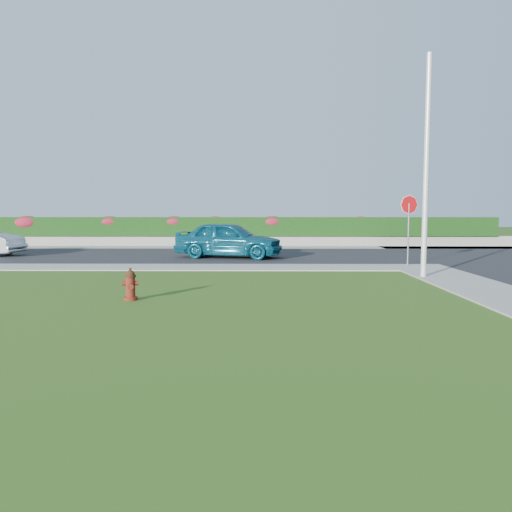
{
  "coord_description": "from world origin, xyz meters",
  "views": [
    {
      "loc": [
        1.31,
        -8.69,
        1.97
      ],
      "look_at": [
        1.19,
        3.59,
        0.9
      ],
      "focal_mm": 35.0,
      "sensor_mm": 36.0,
      "label": 1
    }
  ],
  "objects_px": {
    "utility_pole": "(426,167)",
    "stop_sign": "(409,213)",
    "fire_hydrant": "(130,285)",
    "sedan_teal": "(229,240)"
  },
  "relations": [
    {
      "from": "utility_pole",
      "to": "stop_sign",
      "type": "xyz_separation_m",
      "value": [
        0.47,
        3.23,
        -1.37
      ]
    },
    {
      "from": "fire_hydrant",
      "to": "utility_pole",
      "type": "xyz_separation_m",
      "value": [
        7.87,
        3.96,
        2.97
      ]
    },
    {
      "from": "sedan_teal",
      "to": "utility_pole",
      "type": "relative_size",
      "value": 0.69
    },
    {
      "from": "sedan_teal",
      "to": "stop_sign",
      "type": "distance_m",
      "value": 7.5
    },
    {
      "from": "stop_sign",
      "to": "utility_pole",
      "type": "bearing_deg",
      "value": -91.92
    },
    {
      "from": "sedan_teal",
      "to": "stop_sign",
      "type": "xyz_separation_m",
      "value": [
        6.77,
        -3.03,
        1.13
      ]
    },
    {
      "from": "utility_pole",
      "to": "fire_hydrant",
      "type": "bearing_deg",
      "value": -153.26
    },
    {
      "from": "fire_hydrant",
      "to": "utility_pole",
      "type": "relative_size",
      "value": 0.11
    },
    {
      "from": "fire_hydrant",
      "to": "sedan_teal",
      "type": "relative_size",
      "value": 0.16
    },
    {
      "from": "stop_sign",
      "to": "sedan_teal",
      "type": "bearing_deg",
      "value": 162.3
    }
  ]
}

